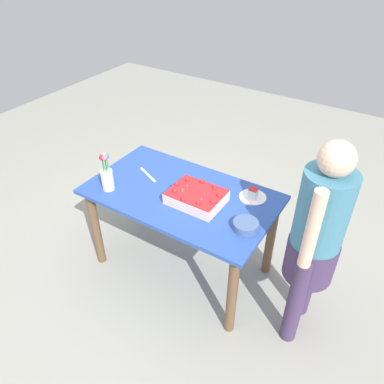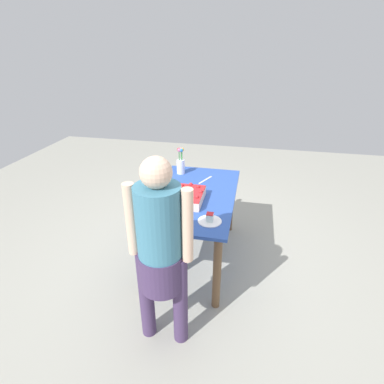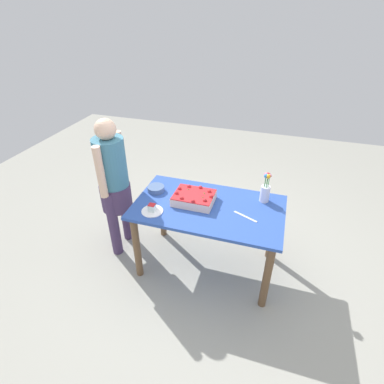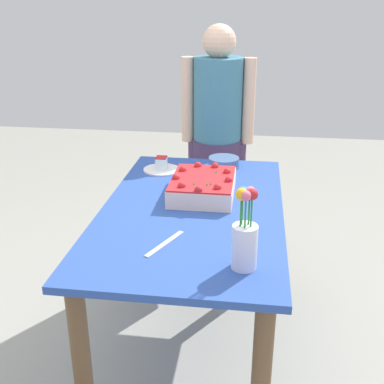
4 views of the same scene
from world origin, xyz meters
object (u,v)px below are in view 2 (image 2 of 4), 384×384
Objects in this scene: flower_vase at (181,163)px; person_standing at (160,247)px; sheet_cake at (187,196)px; serving_plate_with_slice at (210,219)px; fruit_bowl at (168,221)px; cake_knife at (205,180)px.

person_standing is (-1.47, -0.22, -0.03)m from flower_vase.
sheet_cake is 0.25× the size of person_standing.
sheet_cake is 0.41m from serving_plate_with_slice.
sheet_cake is 0.42m from fruit_bowl.
serving_plate_with_slice is 1.17× the size of fruit_bowl.
fruit_bowl is at bearing 107.37° from serving_plate_with_slice.
sheet_cake is at bearing 14.35° from cake_knife.
person_standing reaches higher than fruit_bowl.
cake_knife is at bearing -3.54° from person_standing.
serving_plate_with_slice is at bearing -72.63° from fruit_bowl.
flower_vase is at bearing 18.79° from sheet_cake.
cake_knife is (0.82, 0.17, -0.02)m from serving_plate_with_slice.
flower_vase is at bearing 26.67° from serving_plate_with_slice.
sheet_cake is 1.26× the size of flower_vase.
cake_knife is at bearing -113.07° from flower_vase.
fruit_bowl reaches higher than cake_knife.
serving_plate_with_slice is 0.34m from fruit_bowl.
serving_plate_with_slice is at bearing -153.33° from flower_vase.
fruit_bowl is (-0.42, 0.07, -0.02)m from sheet_cake.
serving_plate_with_slice reaches higher than fruit_bowl.
sheet_cake is 1.91× the size of serving_plate_with_slice.
fruit_bowl is at bearing 170.68° from sheet_cake.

